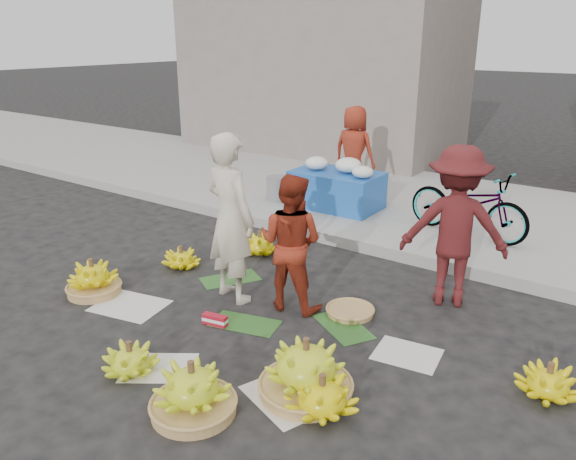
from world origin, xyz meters
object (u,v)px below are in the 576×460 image
Objects in this scene: vendor_cream at (230,218)px; banana_bunch_0 at (93,279)px; flower_table at (337,187)px; banana_bunch_4 at (306,370)px; bicycle at (468,203)px.

banana_bunch_0 is at bearing 44.16° from vendor_cream.
banana_bunch_0 is 0.42× the size of flower_table.
banana_bunch_4 is 4.60m from flower_table.
vendor_cream is 1.31× the size of flower_table.
banana_bunch_0 is 0.70× the size of banana_bunch_4.
vendor_cream is (-1.57, 0.96, 0.66)m from banana_bunch_4.
flower_table is at bearing 96.41° from bicycle.
banana_bunch_4 is 0.45× the size of vendor_cream.
bicycle is at bearing -103.96° from vendor_cream.
vendor_cream is 3.36m from bicycle.
bicycle is at bearing 91.80° from banana_bunch_4.
banana_bunch_4 is 0.48× the size of bicycle.
banana_bunch_0 is at bearing 153.44° from bicycle.
bicycle reaches higher than banana_bunch_4.
banana_bunch_4 is at bearing -63.33° from flower_table.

